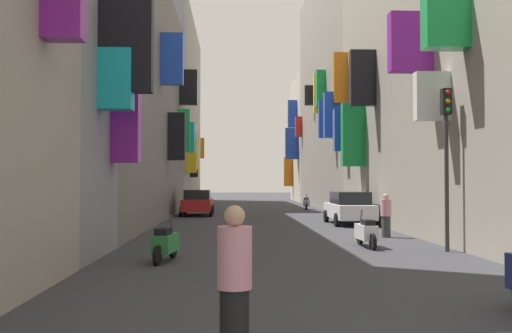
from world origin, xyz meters
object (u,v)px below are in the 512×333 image
scooter_white (366,232)px  traffic_light_near_corner (446,141)px  scooter_silver (306,203)px  parked_car_red (197,202)px  pedestrian_crossing (234,286)px  scooter_green (166,243)px  parked_car_white (349,207)px  pedestrian_near_left (386,216)px

scooter_white → traffic_light_near_corner: 3.58m
traffic_light_near_corner → scooter_white: bearing=150.7°
scooter_silver → parked_car_red: bearing=-138.6°
traffic_light_near_corner → pedestrian_crossing: bearing=-122.1°
scooter_green → pedestrian_crossing: (1.68, -8.11, 0.41)m
parked_car_white → traffic_light_near_corner: bearing=-86.4°
parked_car_red → pedestrian_near_left: pedestrian_near_left is taller
parked_car_white → scooter_green: parked_car_white is taller
scooter_white → scooter_green: size_ratio=1.07×
scooter_silver → pedestrian_crossing: pedestrian_crossing is taller
scooter_silver → pedestrian_crossing: 34.42m
scooter_white → scooter_silver: (1.25, 23.07, -0.00)m
pedestrian_near_left → scooter_silver: bearing=90.6°
parked_car_red → traffic_light_near_corner: size_ratio=0.89×
scooter_green → pedestrian_near_left: 9.27m
scooter_white → pedestrian_near_left: bearing=64.3°
pedestrian_near_left → traffic_light_near_corner: size_ratio=0.33×
scooter_green → pedestrian_crossing: size_ratio=1.05×
pedestrian_crossing → traffic_light_near_corner: 11.78m
scooter_green → scooter_silver: size_ratio=1.04×
parked_car_red → traffic_light_near_corner: bearing=-65.2°
scooter_white → parked_car_white: bearing=81.2°
scooter_silver → traffic_light_near_corner: size_ratio=0.38×
pedestrian_crossing → parked_car_red: bearing=94.2°
scooter_white → parked_car_red: bearing=110.3°
scooter_white → traffic_light_near_corner: bearing=-29.3°
scooter_white → pedestrian_crossing: (-4.08, -10.94, 0.41)m
parked_car_white → scooter_silver: 13.90m
pedestrian_near_left → traffic_light_near_corner: bearing=-81.5°
scooter_silver → pedestrian_crossing: (-5.33, -34.01, 0.41)m
scooter_green → scooter_white: bearing=26.2°
parked_car_white → scooter_silver: bearing=90.7°
scooter_white → scooter_green: same height
parked_car_white → scooter_white: parked_car_white is taller
scooter_green → parked_car_red: bearing=91.1°
scooter_silver → traffic_light_near_corner: traffic_light_near_corner is taller
scooter_white → traffic_light_near_corner: size_ratio=0.42×
scooter_white → scooter_green: bearing=-153.8°
pedestrian_near_left → traffic_light_near_corner: traffic_light_near_corner is taller
traffic_light_near_corner → scooter_silver: bearing=91.9°
parked_car_red → pedestrian_crossing: 27.59m
scooter_white → pedestrian_crossing: bearing=-110.4°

